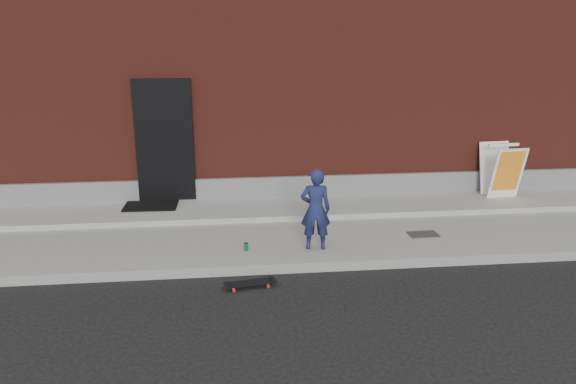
{
  "coord_description": "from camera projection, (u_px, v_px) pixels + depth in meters",
  "views": [
    {
      "loc": [
        -1.44,
        -7.36,
        3.43
      ],
      "look_at": [
        -0.55,
        0.8,
        0.99
      ],
      "focal_mm": 35.0,
      "sensor_mm": 36.0,
      "label": 1
    }
  ],
  "objects": [
    {
      "name": "pizza_sign",
      "position": [
        502.0,
        170.0,
        10.76
      ],
      "size": [
        0.67,
        0.78,
        1.03
      ],
      "color": "white",
      "rests_on": "apron"
    },
    {
      "name": "child",
      "position": [
        316.0,
        209.0,
        8.42
      ],
      "size": [
        0.48,
        0.33,
        1.26
      ],
      "primitive_type": "imported",
      "rotation": [
        0.0,
        0.0,
        3.07
      ],
      "color": "#1B214D",
      "rests_on": "sidewalk"
    },
    {
      "name": "sidewalk",
      "position": [
        316.0,
        231.0,
        9.54
      ],
      "size": [
        20.0,
        3.0,
        0.15
      ],
      "primitive_type": "cube",
      "color": "gray",
      "rests_on": "ground"
    },
    {
      "name": "skateboard",
      "position": [
        250.0,
        283.0,
        7.63
      ],
      "size": [
        0.7,
        0.29,
        0.08
      ],
      "color": "red",
      "rests_on": "ground"
    },
    {
      "name": "doormat",
      "position": [
        152.0,
        204.0,
        10.34
      ],
      "size": [
        0.97,
        0.8,
        0.03
      ],
      "primitive_type": "cube",
      "rotation": [
        0.0,
        0.0,
        -0.03
      ],
      "color": "black",
      "rests_on": "apron"
    },
    {
      "name": "apron",
      "position": [
        308.0,
        208.0,
        10.37
      ],
      "size": [
        20.0,
        1.2,
        0.1
      ],
      "primitive_type": "cube",
      "color": "#989892",
      "rests_on": "sidewalk"
    },
    {
      "name": "building",
      "position": [
        283.0,
        64.0,
        14.09
      ],
      "size": [
        20.0,
        8.1,
        5.0
      ],
      "color": "maroon",
      "rests_on": "ground"
    },
    {
      "name": "utility_plate",
      "position": [
        423.0,
        234.0,
        9.15
      ],
      "size": [
        0.49,
        0.32,
        0.01
      ],
      "primitive_type": "cube",
      "rotation": [
        0.0,
        0.0,
        0.04
      ],
      "color": "#5A5B60",
      "rests_on": "sidewalk"
    },
    {
      "name": "soda_can",
      "position": [
        246.0,
        247.0,
        8.5
      ],
      "size": [
        0.09,
        0.09,
        0.12
      ],
      "primitive_type": "cylinder",
      "rotation": [
        0.0,
        0.0,
        0.43
      ],
      "color": "#1B8B48",
      "rests_on": "sidewalk"
    },
    {
      "name": "ground",
      "position": [
        332.0,
        272.0,
        8.14
      ],
      "size": [
        80.0,
        80.0,
        0.0
      ],
      "primitive_type": "plane",
      "color": "black",
      "rests_on": "ground"
    }
  ]
}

